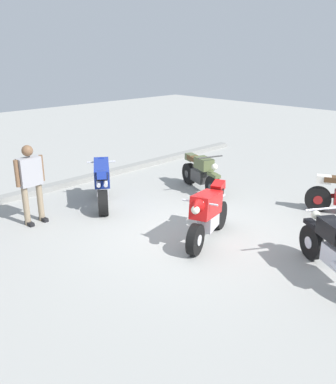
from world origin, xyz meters
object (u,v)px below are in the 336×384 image
(motorcycle_red_sportbike, at_px, (208,213))
(person_in_gray_shirt, at_px, (31,179))
(motorcycle_olive_vintage, at_px, (201,173))
(motorcycle_blue_sportbike, at_px, (102,182))

(motorcycle_red_sportbike, height_order, person_in_gray_shirt, person_in_gray_shirt)
(motorcycle_olive_vintage, height_order, motorcycle_red_sportbike, motorcycle_red_sportbike)
(motorcycle_olive_vintage, relative_size, person_in_gray_shirt, 1.08)
(motorcycle_blue_sportbike, bearing_deg, motorcycle_olive_vintage, -75.64)
(motorcycle_red_sportbike, xyz_separation_m, person_in_gray_shirt, (-2.02, 3.27, 0.41))
(person_in_gray_shirt, bearing_deg, motorcycle_olive_vintage, 72.67)
(motorcycle_red_sportbike, bearing_deg, motorcycle_olive_vintage, -157.13)
(motorcycle_olive_vintage, xyz_separation_m, motorcycle_red_sportbike, (-2.26, -2.14, 0.11))
(motorcycle_blue_sportbike, distance_m, person_in_gray_shirt, 1.80)
(motorcycle_olive_vintage, bearing_deg, motorcycle_red_sportbike, -26.29)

